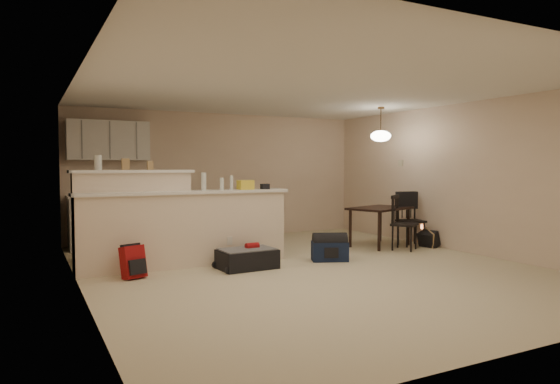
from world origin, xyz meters
TOP-DOWN VIEW (x-y plane):
  - room at (0.00, 0.00)m, footprint 7.00×7.02m
  - breakfast_bar at (-1.76, 0.98)m, footprint 3.08×0.58m
  - upper_cabinets at (-2.20, 3.32)m, footprint 1.40×0.34m
  - kitchen_counter at (-2.00, 3.19)m, footprint 1.80×0.60m
  - thermostat at (2.98, 1.55)m, footprint 0.02×0.12m
  - jar at (-2.66, 1.12)m, footprint 0.10×0.10m
  - cereal_box at (-2.30, 1.12)m, footprint 0.10×0.07m
  - small_box at (-1.96, 1.12)m, footprint 0.08×0.06m
  - bottle_a at (-1.24, 0.90)m, footprint 0.07×0.07m
  - bottle_b at (-0.96, 0.90)m, footprint 0.06×0.06m
  - bag_lump at (-0.58, 0.90)m, footprint 0.22×0.18m
  - pouch at (-0.26, 0.90)m, footprint 0.12×0.10m
  - extra_item_x at (-0.81, 0.90)m, footprint 0.05×0.05m
  - dining_table at (2.14, 1.12)m, footprint 1.30×1.07m
  - pendant_lamp at (2.14, 1.12)m, footprint 0.36×0.36m
  - dining_chair_near at (2.24, 0.58)m, footprint 0.56×0.56m
  - dining_chair_far at (2.66, 0.88)m, footprint 0.49×0.48m
  - suitcase at (-0.78, 0.39)m, footprint 0.81×0.55m
  - red_backpack at (-2.33, 0.49)m, footprint 0.32×0.25m
  - navy_duffel at (0.56, 0.33)m, footprint 0.61×0.48m
  - black_daypack at (2.83, 0.61)m, footprint 0.27×0.35m
  - cardboard_sheet at (2.85, 0.61)m, footprint 0.17×0.37m

SIDE VIEW (x-z plane):
  - suitcase at x=-0.78m, z-range 0.00..0.27m
  - black_daypack at x=2.83m, z-range 0.00..0.27m
  - navy_duffel at x=0.56m, z-range 0.00..0.29m
  - cardboard_sheet at x=2.85m, z-range 0.00..0.30m
  - red_backpack at x=-2.33m, z-range 0.00..0.42m
  - kitchen_counter at x=-2.00m, z-range 0.00..0.90m
  - dining_chair_near at x=2.24m, z-range 0.00..0.94m
  - dining_chair_far at x=2.66m, z-range 0.00..0.95m
  - breakfast_bar at x=-1.76m, z-range -0.09..1.30m
  - dining_table at x=2.14m, z-range 0.27..0.97m
  - pouch at x=-0.26m, z-range 1.09..1.17m
  - bag_lump at x=-0.58m, z-range 1.09..1.23m
  - bottle_b at x=-0.96m, z-range 1.09..1.27m
  - extra_item_x at x=-0.81m, z-range 1.09..1.30m
  - bottle_a at x=-1.24m, z-range 1.09..1.35m
  - room at x=0.00m, z-range 0.00..2.50m
  - small_box at x=-1.96m, z-range 1.39..1.51m
  - cereal_box at x=-2.30m, z-range 1.39..1.55m
  - jar at x=-2.66m, z-range 1.39..1.59m
  - thermostat at x=2.98m, z-range 1.44..1.56m
  - upper_cabinets at x=-2.20m, z-range 1.55..2.25m
  - pendant_lamp at x=2.14m, z-range 1.68..2.30m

